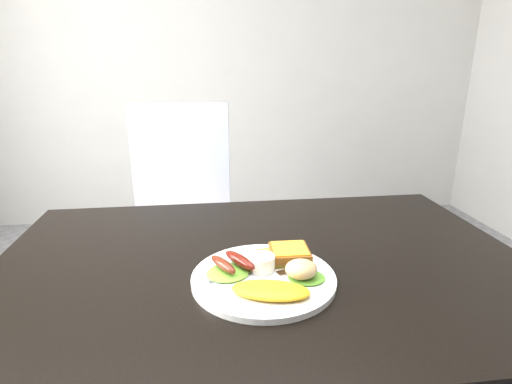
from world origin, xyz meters
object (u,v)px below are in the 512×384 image
dining_chair (182,232)px  person (331,155)px  dining_table (263,267)px  plate (264,278)px

dining_chair → person: bearing=-12.6°
dining_table → person: person is taller
person → plate: bearing=58.4°
dining_table → plate: plate is taller
dining_table → person: 0.78m
dining_table → plate: (-0.01, -0.09, 0.03)m
dining_chair → person: person is taller
person → dining_table: bearing=56.2°
dining_chair → plate: size_ratio=1.58×
dining_table → person: size_ratio=0.72×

